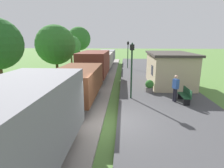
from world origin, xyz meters
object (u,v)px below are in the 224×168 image
at_px(potted_planter, 149,86).
at_px(tree_trackside_far, 56,45).
at_px(bench_near_hut, 185,95).
at_px(tree_field_left, 71,46).
at_px(station_hut, 169,69).
at_px(lamp_post_far, 128,49).
at_px(lamp_post_near, 132,60).
at_px(freight_train, 93,68).
at_px(person_waiting, 175,87).
at_px(tree_field_distant, 79,39).

distance_m(potted_planter, tree_trackside_far, 10.95).
height_order(bench_near_hut, tree_field_left, tree_field_left).
xyz_separation_m(station_hut, lamp_post_far, (-3.41, 9.44, 1.15)).
bearing_deg(lamp_post_near, potted_planter, 48.31).
xyz_separation_m(freight_train, person_waiting, (6.15, -5.55, -0.34)).
xyz_separation_m(bench_near_hut, lamp_post_far, (-3.37, 14.19, 2.08)).
height_order(freight_train, tree_field_distant, tree_field_distant).
relative_size(freight_train, tree_field_left, 6.90).
height_order(bench_near_hut, lamp_post_far, lamp_post_far).
distance_m(station_hut, lamp_post_far, 10.10).
relative_size(station_hut, tree_trackside_far, 1.03).
bearing_deg(tree_field_distant, tree_trackside_far, -84.20).
xyz_separation_m(bench_near_hut, tree_field_distant, (-12.74, 24.78, 3.56)).
distance_m(tree_trackside_far, tree_field_distant, 17.23).
distance_m(bench_near_hut, potted_planter, 2.95).
bearing_deg(tree_field_left, freight_train, -63.83).
height_order(potted_planter, lamp_post_far, lamp_post_far).
xyz_separation_m(freight_train, potted_planter, (4.83, -3.40, -0.80)).
bearing_deg(freight_train, tree_field_distant, 107.35).
bearing_deg(tree_trackside_far, station_hut, -14.71).
xyz_separation_m(person_waiting, lamp_post_far, (-2.76, 14.10, 1.62)).
bearing_deg(tree_field_left, bench_near_hut, -53.42).
xyz_separation_m(person_waiting, tree_field_distant, (-12.13, 24.69, 3.10)).
relative_size(station_hut, potted_planter, 6.33).
relative_size(station_hut, tree_field_distant, 0.88).
bearing_deg(station_hut, potted_planter, -127.90).
bearing_deg(station_hut, tree_trackside_far, 165.29).
distance_m(station_hut, tree_trackside_far, 11.58).
relative_size(lamp_post_far, tree_trackside_far, 0.66).
xyz_separation_m(station_hut, lamp_post_near, (-3.41, -4.14, 1.15)).
xyz_separation_m(freight_train, tree_trackside_far, (-4.24, 2.02, 2.05)).
distance_m(lamp_post_far, tree_field_distant, 14.21).
relative_size(freight_train, lamp_post_far, 8.81).
xyz_separation_m(lamp_post_near, tree_trackside_far, (-7.63, 7.04, 0.77)).
bearing_deg(station_hut, lamp_post_far, 109.86).
distance_m(bench_near_hut, lamp_post_near, 4.01).
relative_size(person_waiting, lamp_post_near, 0.46).
distance_m(freight_train, tree_field_left, 11.59).
xyz_separation_m(lamp_post_far, tree_field_distant, (-9.37, 10.58, 1.48)).
bearing_deg(potted_planter, tree_field_distant, 115.62).
bearing_deg(person_waiting, freight_train, -63.24).
xyz_separation_m(potted_planter, tree_field_distant, (-10.81, 22.55, 3.56)).
bearing_deg(freight_train, station_hut, -7.37).
bearing_deg(bench_near_hut, freight_train, 140.20).
bearing_deg(bench_near_hut, lamp_post_far, 103.36).
height_order(potted_planter, lamp_post_near, lamp_post_near).
height_order(bench_near_hut, tree_field_distant, tree_field_distant).
height_order(bench_near_hut, potted_planter, potted_planter).
relative_size(potted_planter, tree_field_distant, 0.14).
height_order(potted_planter, tree_trackside_far, tree_trackside_far).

